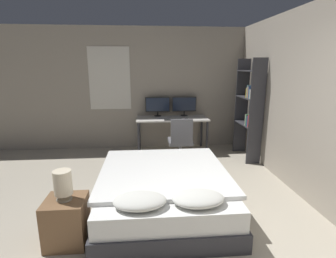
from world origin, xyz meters
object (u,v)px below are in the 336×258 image
(monitor_right, at_px, (184,105))
(keyboard, at_px, (173,120))
(nightstand, at_px, (67,221))
(bookshelf, at_px, (250,106))
(office_chair, at_px, (181,145))
(monitor_left, at_px, (158,105))
(computer_mouse, at_px, (186,119))
(bed, at_px, (164,190))
(bedside_lamp, at_px, (63,183))
(desk, at_px, (172,122))

(monitor_right, bearing_deg, keyboard, -122.95)
(nightstand, bearing_deg, bookshelf, 39.44)
(office_chair, bearing_deg, monitor_left, 112.71)
(monitor_right, xyz_separation_m, computer_mouse, (-0.02, -0.46, -0.23))
(computer_mouse, relative_size, bookshelf, 0.03)
(bed, height_order, monitor_right, monitor_right)
(nightstand, bearing_deg, keyboard, 62.79)
(monitor_left, relative_size, bookshelf, 0.27)
(bed, distance_m, nightstand, 1.25)
(bedside_lamp, distance_m, keyboard, 3.15)
(bed, height_order, bedside_lamp, bedside_lamp)
(bed, height_order, desk, desk)
(desk, xyz_separation_m, office_chair, (0.10, -0.72, -0.31))
(computer_mouse, bearing_deg, desk, 140.35)
(bedside_lamp, bearing_deg, monitor_left, 70.77)
(monitor_left, bearing_deg, keyboard, -57.05)
(computer_mouse, xyz_separation_m, office_chair, (-0.18, -0.49, -0.42))
(bed, height_order, computer_mouse, computer_mouse)
(monitor_left, distance_m, bookshelf, 1.99)
(bedside_lamp, xyz_separation_m, monitor_left, (1.14, 3.26, 0.31))
(computer_mouse, bearing_deg, nightstand, -121.52)
(bedside_lamp, height_order, computer_mouse, bedside_lamp)
(monitor_right, bearing_deg, bed, -103.83)
(nightstand, xyz_separation_m, bedside_lamp, (-0.00, 0.00, 0.44))
(keyboard, bearing_deg, bedside_lamp, -117.21)
(bedside_lamp, bearing_deg, office_chair, 56.44)
(monitor_left, distance_m, computer_mouse, 0.78)
(computer_mouse, bearing_deg, keyboard, 180.00)
(monitor_left, height_order, bookshelf, bookshelf)
(nightstand, relative_size, desk, 0.33)
(monitor_right, relative_size, keyboard, 1.46)
(bed, height_order, monitor_left, monitor_left)
(bookshelf, bearing_deg, monitor_left, 154.77)
(bookshelf, bearing_deg, computer_mouse, 162.55)
(desk, bearing_deg, bookshelf, -22.29)
(keyboard, bearing_deg, monitor_left, 122.95)
(bed, relative_size, nightstand, 3.96)
(monitor_right, height_order, computer_mouse, monitor_right)
(bedside_lamp, distance_m, monitor_right, 3.71)
(monitor_left, relative_size, computer_mouse, 7.83)
(desk, xyz_separation_m, bookshelf, (1.50, -0.61, 0.43))
(bed, relative_size, keyboard, 5.34)
(monitor_left, height_order, keyboard, monitor_left)
(bookshelf, bearing_deg, nightstand, -140.56)
(bed, xyz_separation_m, monitor_left, (0.05, 2.65, 0.75))
(bedside_lamp, distance_m, office_chair, 2.80)
(bed, relative_size, office_chair, 2.23)
(desk, height_order, keyboard, keyboard)
(nightstand, distance_m, bedside_lamp, 0.44)
(nightstand, relative_size, bookshelf, 0.25)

